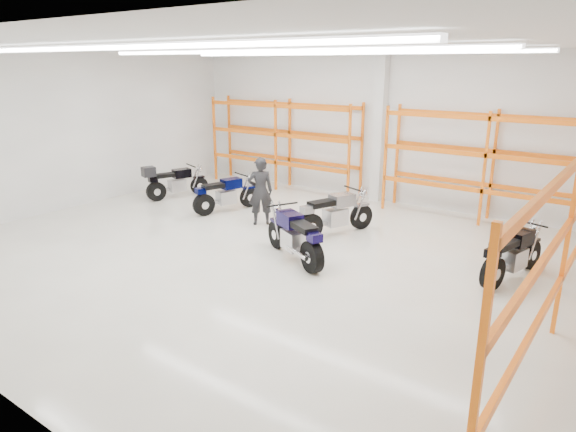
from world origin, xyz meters
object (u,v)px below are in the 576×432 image
Objects in this scene: motorcycle_main at (296,238)px; standing_man at (260,191)px; motorcycle_back_d at (511,256)px; motorcycle_back_a at (172,182)px; motorcycle_back_b at (224,195)px; structural_column at (379,128)px; motorcycle_back_c at (333,215)px.

standing_man is at bearing 144.61° from motorcycle_main.
motorcycle_main is at bearing -157.25° from motorcycle_back_d.
motorcycle_back_a is 2.36m from motorcycle_back_b.
structural_column is at bearing 51.73° from motorcycle_back_b.
motorcycle_back_b is at bearing -128.27° from structural_column.
structural_column reaches higher than motorcycle_back_b.
standing_man reaches higher than motorcycle_back_d.
structural_column reaches higher than motorcycle_main.
standing_man is 4.50m from structural_column.
motorcycle_main is 4.36m from motorcycle_back_d.
motorcycle_main is 6.61m from motorcycle_back_a.
motorcycle_back_a is 4.02m from standing_man.
motorcycle_main is at bearing 100.98° from standing_man.
motorcycle_back_d is at bearing -1.87° from motorcycle_back_b.
motorcycle_back_d is (4.02, 1.68, -0.03)m from motorcycle_main.
standing_man is (1.62, -0.31, 0.42)m from motorcycle_back_b.
motorcycle_back_d is at bearing -39.04° from structural_column.
motorcycle_main reaches higher than motorcycle_back_a.
motorcycle_main is 6.04m from structural_column.
motorcycle_back_b is (-3.92, 1.94, -0.04)m from motorcycle_main.
motorcycle_back_c is at bearing 175.84° from motorcycle_back_d.
structural_column reaches higher than motorcycle_back_d.
motorcycle_back_a reaches higher than motorcycle_back_d.
motorcycle_back_a is at bearing 161.61° from motorcycle_main.
motorcycle_back_c is (-0.27, 2.00, -0.01)m from motorcycle_main.
structural_column is (1.35, 4.08, 1.34)m from standing_man.
structural_column is at bearing 99.41° from motorcycle_main.
motorcycle_back_d is (4.29, -0.31, -0.02)m from motorcycle_back_c.
motorcycle_back_c reaches higher than motorcycle_back_b.
standing_man is at bearing -179.52° from motorcycle_back_d.
motorcycle_back_c is 4.30m from motorcycle_back_d.
structural_column is at bearing 140.96° from motorcycle_back_d.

